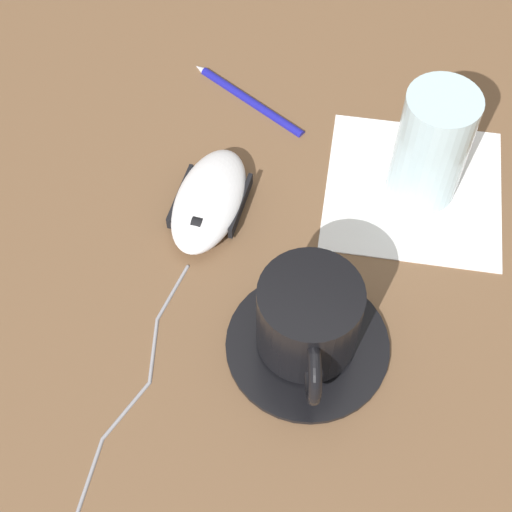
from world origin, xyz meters
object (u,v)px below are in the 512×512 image
object	(u,v)px
computer_mouse	(209,200)
drinking_glass	(432,146)
coffee_cup	(309,320)
saucer	(308,344)
pen	(248,97)

from	to	relation	value
computer_mouse	drinking_glass	world-z (taller)	drinking_glass
coffee_cup	computer_mouse	xyz separation A→B (m)	(0.13, -0.10, -0.03)
coffee_cup	computer_mouse	distance (m)	0.16
saucer	pen	distance (m)	0.28
saucer	computer_mouse	distance (m)	0.16
saucer	coffee_cup	distance (m)	0.04
computer_mouse	drinking_glass	distance (m)	0.20
saucer	coffee_cup	bearing A→B (deg)	5.77
computer_mouse	drinking_glass	size ratio (longest dim) A/B	1.08
saucer	computer_mouse	size ratio (longest dim) A/B	1.08
computer_mouse	saucer	bearing A→B (deg)	143.70
coffee_cup	drinking_glass	world-z (taller)	drinking_glass
drinking_glass	coffee_cup	bearing A→B (deg)	77.61
drinking_glass	pen	bearing A→B (deg)	-12.55
saucer	coffee_cup	size ratio (longest dim) A/B	1.23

